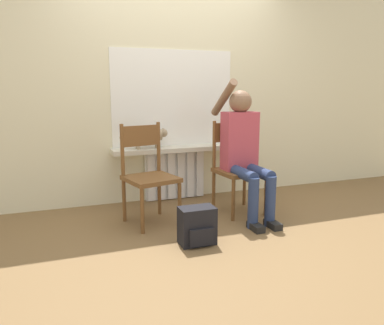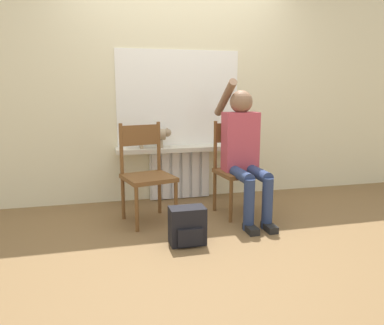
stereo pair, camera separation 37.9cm
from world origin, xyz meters
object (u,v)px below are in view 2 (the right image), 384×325
Objects in this scene: chair_left at (147,172)px; cat at (153,135)px; chair_right at (238,168)px; person at (244,147)px; backpack at (187,226)px.

cat is at bearing 61.38° from chair_left.
chair_right is 0.26m from person.
person reaches higher than chair_right.
person is at bearing -40.85° from cat.
chair_right is at bearing 92.44° from person.
person is at bearing 37.55° from backpack.
person reaches higher than chair_left.
chair_left is at bearing 174.29° from chair_right.
person is (0.01, -0.12, 0.22)m from chair_right.
chair_left is 0.78m from backpack.
chair_right is 3.03× the size of backpack.
person is (0.94, -0.12, 0.22)m from chair_left.
chair_left is at bearing 110.25° from backpack.
person reaches higher than cat.
backpack is at bearing -142.21° from chair_right.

